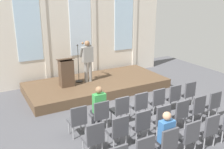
{
  "coord_description": "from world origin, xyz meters",
  "views": [
    {
      "loc": [
        -4.28,
        -5.61,
        3.84
      ],
      "look_at": [
        -0.1,
        1.95,
        1.08
      ],
      "focal_mm": 40.71,
      "sensor_mm": 36.0,
      "label": 1
    }
  ],
  "objects_px": {
    "lectern": "(66,72)",
    "chair_r1_c6": "(212,103)",
    "chair_r2_c4": "(208,128)",
    "chair_r1_c0": "(94,137)",
    "chair_r1_c2": "(140,124)",
    "audience_r2_c2": "(165,134)",
    "chair_r1_c1": "(118,130)",
    "chair_r1_c5": "(196,108)",
    "chair_r0_c5": "(173,96)",
    "chair_r2_c3": "(188,135)",
    "chair_r0_c6": "(187,92)",
    "chair_r0_c2": "(120,109)",
    "chair_r0_c4": "(156,100)",
    "chair_r1_c3": "(161,118)",
    "chair_r0_c1": "(100,114)",
    "audience_r0_c1": "(99,106)",
    "chair_r0_c3": "(139,104)",
    "mic_stand": "(79,74)",
    "chair_r2_c2": "(166,143)",
    "speaker": "(87,58)",
    "chair_r0_c0": "(78,119)",
    "chair_r1_c4": "(179,112)"
  },
  "relations": [
    {
      "from": "lectern",
      "to": "chair_r1_c6",
      "type": "relative_size",
      "value": 1.23
    },
    {
      "from": "lectern",
      "to": "chair_r2_c4",
      "type": "relative_size",
      "value": 1.23
    },
    {
      "from": "chair_r1_c0",
      "to": "chair_r2_c4",
      "type": "bearing_deg",
      "value": -20.91
    },
    {
      "from": "chair_r1_c2",
      "to": "audience_r2_c2",
      "type": "xyz_separation_m",
      "value": [
        0.0,
        -0.97,
        0.19
      ]
    },
    {
      "from": "chair_r1_c1",
      "to": "chair_r1_c5",
      "type": "distance_m",
      "value": 2.75
    },
    {
      "from": "chair_r0_c5",
      "to": "chair_r2_c3",
      "type": "xyz_separation_m",
      "value": [
        -1.37,
        -2.1,
        0.0
      ]
    },
    {
      "from": "chair_r2_c4",
      "to": "chair_r0_c5",
      "type": "bearing_deg",
      "value": 71.88
    },
    {
      "from": "chair_r0_c6",
      "to": "chair_r0_c2",
      "type": "bearing_deg",
      "value": 180.0
    },
    {
      "from": "chair_r0_c4",
      "to": "audience_r2_c2",
      "type": "height_order",
      "value": "audience_r2_c2"
    },
    {
      "from": "chair_r1_c0",
      "to": "chair_r2_c3",
      "type": "height_order",
      "value": "same"
    },
    {
      "from": "chair_r0_c6",
      "to": "chair_r2_c3",
      "type": "relative_size",
      "value": 1.0
    },
    {
      "from": "chair_r1_c0",
      "to": "chair_r1_c3",
      "type": "distance_m",
      "value": 2.06
    },
    {
      "from": "lectern",
      "to": "chair_r1_c2",
      "type": "height_order",
      "value": "lectern"
    },
    {
      "from": "chair_r0_c1",
      "to": "audience_r0_c1",
      "type": "xyz_separation_m",
      "value": [
        0.0,
        0.08,
        0.21
      ]
    },
    {
      "from": "chair_r0_c4",
      "to": "chair_r0_c3",
      "type": "bearing_deg",
      "value": 180.0
    },
    {
      "from": "chair_r1_c6",
      "to": "mic_stand",
      "type": "bearing_deg",
      "value": 121.91
    },
    {
      "from": "audience_r0_c1",
      "to": "chair_r1_c6",
      "type": "bearing_deg",
      "value": -18.2
    },
    {
      "from": "chair_r2_c2",
      "to": "chair_r2_c3",
      "type": "distance_m",
      "value": 0.69
    },
    {
      "from": "speaker",
      "to": "lectern",
      "type": "height_order",
      "value": "speaker"
    },
    {
      "from": "mic_stand",
      "to": "chair_r0_c0",
      "type": "height_order",
      "value": "mic_stand"
    },
    {
      "from": "chair_r0_c6",
      "to": "audience_r2_c2",
      "type": "relative_size",
      "value": 0.72
    },
    {
      "from": "chair_r2_c2",
      "to": "mic_stand",
      "type": "bearing_deg",
      "value": 89.92
    },
    {
      "from": "chair_r2_c3",
      "to": "chair_r1_c5",
      "type": "bearing_deg",
      "value": 37.38
    },
    {
      "from": "chair_r0_c4",
      "to": "chair_r1_c6",
      "type": "distance_m",
      "value": 1.73
    },
    {
      "from": "chair_r1_c1",
      "to": "chair_r1_c4",
      "type": "height_order",
      "value": "same"
    },
    {
      "from": "mic_stand",
      "to": "chair_r2_c2",
      "type": "bearing_deg",
      "value": -90.08
    },
    {
      "from": "chair_r0_c1",
      "to": "chair_r2_c3",
      "type": "xyz_separation_m",
      "value": [
        1.37,
        -2.1,
        0.0
      ]
    },
    {
      "from": "mic_stand",
      "to": "chair_r0_c3",
      "type": "bearing_deg",
      "value": -78.55
    },
    {
      "from": "chair_r0_c3",
      "to": "chair_r1_c2",
      "type": "xyz_separation_m",
      "value": [
        -0.69,
        -1.05,
        0.0
      ]
    },
    {
      "from": "chair_r0_c3",
      "to": "chair_r1_c6",
      "type": "bearing_deg",
      "value": -26.99
    },
    {
      "from": "speaker",
      "to": "chair_r1_c2",
      "type": "bearing_deg",
      "value": -94.71
    },
    {
      "from": "audience_r0_c1",
      "to": "chair_r0_c1",
      "type": "bearing_deg",
      "value": -90.0
    },
    {
      "from": "chair_r1_c4",
      "to": "audience_r2_c2",
      "type": "relative_size",
      "value": 0.72
    },
    {
      "from": "audience_r0_c1",
      "to": "chair_r1_c5",
      "type": "distance_m",
      "value": 2.98
    },
    {
      "from": "chair_r1_c0",
      "to": "chair_r1_c5",
      "type": "distance_m",
      "value": 3.43
    },
    {
      "from": "chair_r2_c3",
      "to": "mic_stand",
      "type": "bearing_deg",
      "value": 97.1
    },
    {
      "from": "chair_r1_c0",
      "to": "chair_r0_c4",
      "type": "bearing_deg",
      "value": 20.91
    },
    {
      "from": "chair_r1_c3",
      "to": "chair_r1_c5",
      "type": "relative_size",
      "value": 1.0
    },
    {
      "from": "chair_r0_c5",
      "to": "chair_r1_c2",
      "type": "height_order",
      "value": "same"
    },
    {
      "from": "chair_r1_c5",
      "to": "chair_r2_c4",
      "type": "height_order",
      "value": "same"
    },
    {
      "from": "chair_r0_c3",
      "to": "chair_r1_c1",
      "type": "bearing_deg",
      "value": -142.62
    },
    {
      "from": "lectern",
      "to": "chair_r2_c2",
      "type": "bearing_deg",
      "value": -83.46
    },
    {
      "from": "chair_r1_c6",
      "to": "chair_r1_c4",
      "type": "bearing_deg",
      "value": 180.0
    },
    {
      "from": "chair_r0_c4",
      "to": "chair_r1_c4",
      "type": "height_order",
      "value": "same"
    },
    {
      "from": "chair_r0_c1",
      "to": "chair_r1_c2",
      "type": "distance_m",
      "value": 1.25
    },
    {
      "from": "chair_r1_c4",
      "to": "chair_r2_c4",
      "type": "bearing_deg",
      "value": -90.0
    },
    {
      "from": "mic_stand",
      "to": "audience_r2_c2",
      "type": "height_order",
      "value": "mic_stand"
    },
    {
      "from": "chair_r0_c4",
      "to": "chair_r1_c6",
      "type": "xyz_separation_m",
      "value": [
        1.37,
        -1.05,
        0.0
      ]
    },
    {
      "from": "chair_r2_c2",
      "to": "chair_r2_c3",
      "type": "xyz_separation_m",
      "value": [
        0.69,
        0.0,
        0.0
      ]
    },
    {
      "from": "speaker",
      "to": "chair_r1_c4",
      "type": "distance_m",
      "value": 4.44
    }
  ]
}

